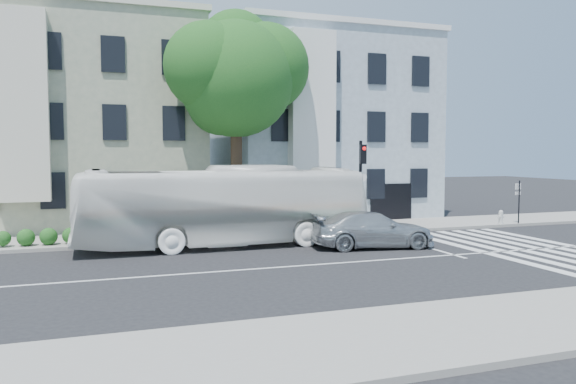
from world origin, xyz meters
name	(u,v)px	position (x,y,z in m)	size (l,w,h in m)	color
ground	(296,266)	(0.00, 0.00, 0.00)	(120.00, 120.00, 0.00)	black
sidewalk_far	(239,233)	(0.00, 8.00, 0.07)	(80.00, 4.00, 0.15)	gray
sidewalk_near	(424,334)	(0.00, -8.00, 0.07)	(80.00, 4.00, 0.15)	gray
building_left	(84,125)	(-7.00, 15.00, 5.50)	(12.00, 10.00, 11.00)	gray
building_right	(319,128)	(7.00, 15.00, 5.50)	(12.00, 10.00, 11.00)	#8998A3
street_tree	(236,73)	(0.06, 8.74, 7.83)	(7.30, 5.90, 11.10)	#2D2116
bus	(224,206)	(-1.45, 4.96, 1.71)	(12.26, 2.87, 3.42)	white
sedan	(373,230)	(4.34, 2.60, 0.75)	(5.16, 2.10, 1.50)	#BABDC2
hedge	(92,234)	(-6.72, 6.80, 0.50)	(8.50, 0.84, 0.70)	#276621
traffic_signal	(361,174)	(5.49, 5.94, 2.93)	(0.47, 0.54, 4.53)	black
fire_hydrant	(501,217)	(14.00, 6.30, 0.53)	(0.42, 0.24, 0.74)	silver
far_sign_pole	(519,196)	(15.00, 6.15, 1.63)	(0.42, 0.19, 2.32)	black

